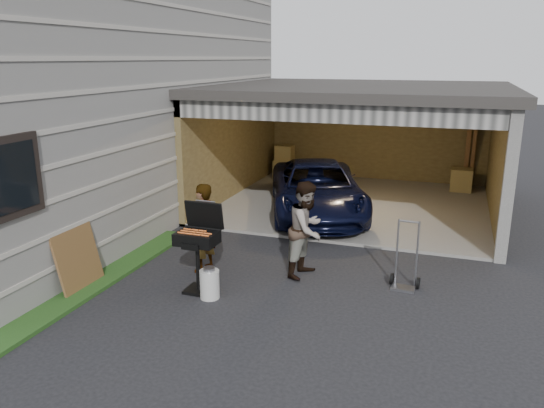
{
  "coord_description": "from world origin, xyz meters",
  "views": [
    {
      "loc": [
        2.99,
        -6.11,
        3.51
      ],
      "look_at": [
        0.17,
        1.95,
        1.15
      ],
      "focal_mm": 35.0,
      "sensor_mm": 36.0,
      "label": 1
    }
  ],
  "objects": [
    {
      "name": "garage",
      "position": [
        0.76,
        6.79,
        1.87
      ],
      "size": [
        6.8,
        6.3,
        2.9
      ],
      "color": "#605E59",
      "rests_on": "ground"
    },
    {
      "name": "woman",
      "position": [
        -0.9,
        1.47,
        0.76
      ],
      "size": [
        0.45,
        0.61,
        1.52
      ],
      "primitive_type": "imported",
      "rotation": [
        0.0,
        0.0,
        -1.74
      ],
      "color": "silver",
      "rests_on": "ground"
    },
    {
      "name": "plywood_panel",
      "position": [
        -2.4,
        0.15,
        0.5
      ],
      "size": [
        0.25,
        0.9,
        0.99
      ],
      "primitive_type": "cube",
      "rotation": [
        0.0,
        -0.21,
        0.0
      ],
      "color": "brown",
      "rests_on": "ground"
    },
    {
      "name": "ground",
      "position": [
        0.0,
        0.0,
        0.0
      ],
      "size": [
        80.0,
        80.0,
        0.0
      ],
      "primitive_type": "plane",
      "color": "black",
      "rests_on": "ground"
    },
    {
      "name": "bbq_grill",
      "position": [
        -0.6,
        0.72,
        0.82
      ],
      "size": [
        0.62,
        0.54,
        1.38
      ],
      "color": "black",
      "rests_on": "ground"
    },
    {
      "name": "propane_tank",
      "position": [
        -0.33,
        0.53,
        0.22
      ],
      "size": [
        0.32,
        0.32,
        0.44
      ],
      "primitive_type": "cylinder",
      "rotation": [
        0.0,
        0.0,
        0.09
      ],
      "color": "silver",
      "rests_on": "ground"
    },
    {
      "name": "groundcover_strip",
      "position": [
        -2.25,
        -1.0,
        0.03
      ],
      "size": [
        0.5,
        8.0,
        0.06
      ],
      "primitive_type": "cube",
      "color": "#193814",
      "rests_on": "ground"
    },
    {
      "name": "house",
      "position": [
        -6.0,
        4.0,
        2.75
      ],
      "size": [
        7.0,
        11.0,
        5.5
      ],
      "primitive_type": "cube",
      "color": "#474744",
      "rests_on": "ground"
    },
    {
      "name": "minivan",
      "position": [
        0.1,
        5.2,
        0.59
      ],
      "size": [
        3.28,
        4.65,
        1.18
      ],
      "primitive_type": "imported",
      "rotation": [
        0.0,
        0.0,
        0.35
      ],
      "color": "black",
      "rests_on": "ground"
    },
    {
      "name": "hand_truck",
      "position": [
        2.41,
        1.87,
        0.21
      ],
      "size": [
        0.47,
        0.36,
        1.11
      ],
      "rotation": [
        0.0,
        0.0,
        -0.08
      ],
      "color": "slate",
      "rests_on": "ground"
    },
    {
      "name": "man",
      "position": [
        0.8,
        1.87,
        0.8
      ],
      "size": [
        0.76,
        0.89,
        1.6
      ],
      "primitive_type": "imported",
      "rotation": [
        0.0,
        0.0,
        1.35
      ],
      "color": "#4D331E",
      "rests_on": "ground"
    }
  ]
}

